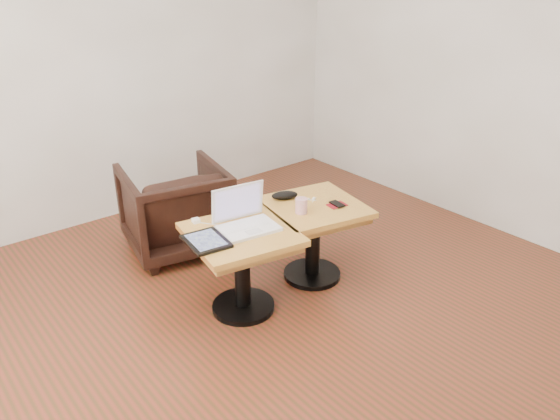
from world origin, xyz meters
TOP-DOWN VIEW (x-y plane):
  - room_shell at (0.00, 0.00)m, footprint 4.52×4.52m
  - side_table_left at (0.07, 0.48)m, footprint 0.67×0.67m
  - side_table_right at (0.64, 0.49)m, footprint 0.68×0.68m
  - laptop at (0.12, 0.51)m, footprint 0.36×0.30m
  - tablet at (-0.16, 0.49)m, footprint 0.24×0.29m
  - charging_adapter at (-0.07, 0.74)m, footprint 0.05×0.05m
  - glasses_case at (0.55, 0.67)m, footprint 0.19×0.14m
  - striped_cup at (0.50, 0.45)m, footprint 0.09×0.09m
  - earbuds_tangle at (0.68, 0.55)m, footprint 0.07×0.05m
  - phone_on_sleeve at (0.75, 0.39)m, footprint 0.13×0.11m
  - armchair at (0.14, 1.40)m, footprint 0.80×0.82m

SIDE VIEW (x-z plane):
  - armchair at x=0.14m, z-range 0.00..0.63m
  - side_table_left at x=0.07m, z-range 0.13..0.66m
  - side_table_right at x=0.64m, z-range 0.13..0.66m
  - phone_on_sleeve at x=0.75m, z-range 0.53..0.54m
  - earbuds_tangle at x=0.68m, z-range 0.53..0.54m
  - tablet at x=-0.16m, z-range 0.53..0.55m
  - charging_adapter at x=-0.07m, z-range 0.53..0.55m
  - glasses_case at x=0.55m, z-range 0.53..0.58m
  - striped_cup at x=0.50m, z-range 0.53..0.62m
  - laptop at x=0.12m, z-range 0.46..0.69m
  - room_shell at x=0.00m, z-range 0.00..2.71m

